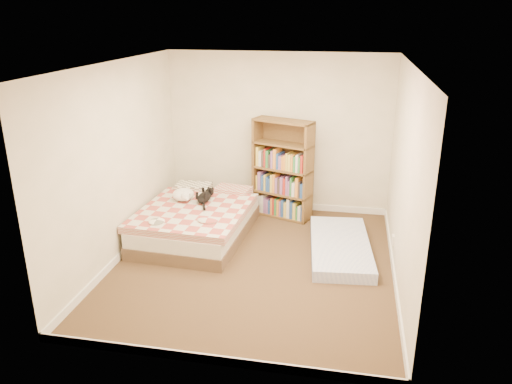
% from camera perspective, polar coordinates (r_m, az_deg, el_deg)
% --- Properties ---
extents(room, '(3.51, 4.01, 2.51)m').
position_cam_1_polar(room, '(6.02, -0.22, 1.97)').
color(room, '#42321C').
rests_on(room, ground).
extents(bed, '(1.52, 2.02, 0.52)m').
position_cam_1_polar(bed, '(7.22, -6.68, -3.18)').
color(bed, brown).
rests_on(bed, room).
extents(bookshelf, '(1.03, 0.61, 1.54)m').
position_cam_1_polar(bookshelf, '(7.77, 3.03, 1.20)').
color(bookshelf, '#51341C').
rests_on(bookshelf, room).
extents(floor_mattress, '(0.93, 1.77, 0.15)m').
position_cam_1_polar(floor_mattress, '(6.83, 9.59, -6.20)').
color(floor_mattress, '#7C8ED0').
rests_on(floor_mattress, room).
extents(black_cat, '(0.24, 0.66, 0.15)m').
position_cam_1_polar(black_cat, '(7.26, -5.84, -0.50)').
color(black_cat, black).
rests_on(black_cat, bed).
extents(white_dog, '(0.37, 0.40, 0.17)m').
position_cam_1_polar(white_dog, '(7.31, -8.28, -0.30)').
color(white_dog, white).
rests_on(white_dog, bed).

